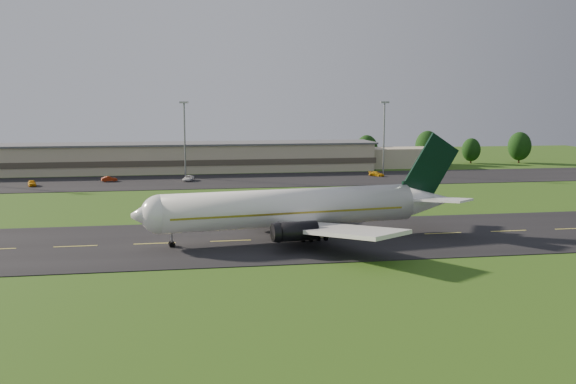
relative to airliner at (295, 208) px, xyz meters
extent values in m
plane|color=#254812|center=(-20.66, -0.12, -4.66)|extent=(360.00, 360.00, 0.00)
cube|color=black|center=(-20.66, -0.12, -4.61)|extent=(220.00, 30.00, 0.10)
cube|color=black|center=(-20.66, 71.88, -4.61)|extent=(260.00, 30.00, 0.10)
cylinder|color=white|center=(-0.85, -0.12, 0.14)|extent=(38.41, 10.73, 5.60)
sphere|color=white|center=(-19.67, -2.71, 0.14)|extent=(5.60, 5.60, 5.60)
cone|color=white|center=(-21.65, -2.98, 0.14)|extent=(4.70, 5.87, 5.38)
cone|color=white|center=(21.44, 2.95, 0.14)|extent=(9.66, 6.66, 5.49)
cube|color=olive|center=(-1.34, -0.18, -0.21)|extent=(35.44, 10.36, 0.28)
cube|color=black|center=(-20.26, -2.79, 0.69)|extent=(2.39, 3.24, 0.65)
cube|color=white|center=(4.12, -10.54, -1.36)|extent=(15.96, 19.81, 2.20)
cube|color=white|center=(1.12, 11.26, -1.36)|extent=(12.01, 20.17, 2.20)
cube|color=white|center=(22.12, -2.00, 1.04)|extent=(8.22, 9.23, 0.91)
cube|color=white|center=(20.76, 7.90, 1.04)|extent=(6.69, 9.36, 0.91)
cube|color=black|center=(19.96, 2.75, 1.94)|extent=(5.03, 1.23, 3.00)
cube|color=black|center=(22.43, 3.09, 5.64)|extent=(9.41, 1.73, 10.55)
cylinder|color=black|center=(-1.24, -8.25, -1.76)|extent=(5.92, 3.44, 2.70)
cylinder|color=black|center=(-3.42, 7.60, -1.76)|extent=(5.92, 3.44, 2.70)
cube|color=#C0B093|center=(-20.66, 95.88, -0.66)|extent=(120.00, 15.00, 8.00)
cube|color=#4C4438|center=(-20.66, 95.88, -1.46)|extent=(121.00, 15.40, 1.60)
cube|color=#595B60|center=(-20.66, 95.88, 3.49)|extent=(122.00, 16.00, 0.50)
cube|color=#C0B093|center=(49.34, 97.88, -1.66)|extent=(28.00, 11.00, 6.00)
cylinder|color=gray|center=(-15.66, 79.88, 5.34)|extent=(0.44, 0.44, 20.00)
cube|color=gray|center=(-15.66, 79.88, 15.44)|extent=(2.40, 1.20, 0.50)
cylinder|color=gray|center=(39.34, 79.88, 5.34)|extent=(0.44, 0.44, 20.00)
cube|color=gray|center=(39.34, 79.88, 15.44)|extent=(2.40, 1.20, 0.50)
cylinder|color=black|center=(-54.59, 104.89, -3.38)|extent=(0.56, 0.56, 2.55)
ellipsoid|color=black|center=(-54.59, 104.89, -0.26)|extent=(5.96, 5.96, 7.45)
cylinder|color=black|center=(24.19, 104.64, -3.36)|extent=(0.56, 0.56, 2.61)
ellipsoid|color=black|center=(24.19, 104.64, -0.16)|extent=(6.09, 6.09, 7.62)
cylinder|color=black|center=(42.21, 106.28, -3.15)|extent=(0.56, 0.56, 3.03)
ellipsoid|color=black|center=(42.21, 106.28, 0.55)|extent=(7.06, 7.06, 8.83)
cylinder|color=black|center=(62.83, 106.54, -2.96)|extent=(0.56, 0.56, 3.41)
ellipsoid|color=black|center=(62.83, 106.54, 1.20)|extent=(7.95, 7.95, 9.93)
cylinder|color=black|center=(77.77, 105.80, -3.35)|extent=(0.56, 0.56, 2.62)
ellipsoid|color=black|center=(77.77, 105.80, -0.16)|extent=(6.10, 6.10, 7.63)
cylinder|color=black|center=(94.19, 104.49, -3.04)|extent=(0.56, 0.56, 3.24)
ellipsoid|color=black|center=(94.19, 104.49, 0.91)|extent=(7.55, 7.55, 9.44)
imported|color=#E8A00D|center=(-52.37, 68.71, -3.82)|extent=(2.89, 4.66, 1.48)
imported|color=maroon|center=(-34.95, 74.89, -3.91)|extent=(4.17, 2.41, 1.30)
imported|color=white|center=(-14.96, 72.82, -3.87)|extent=(3.20, 5.31, 1.38)
imported|color=#EFAD0E|center=(35.87, 74.85, -3.93)|extent=(4.42, 4.18, 1.26)
camera|label=1|loc=(-16.47, -92.65, 15.89)|focal=40.00mm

